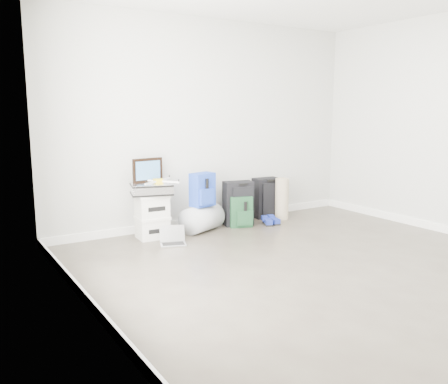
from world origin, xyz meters
TOP-DOWN VIEW (x-y plane):
  - ground at (0.00, 0.00)m, footprint 5.00×5.00m
  - room_envelope at (0.00, 0.02)m, footprint 4.52×5.02m
  - boxes_stack at (-0.98, 2.18)m, footprint 0.39×0.32m
  - briefcase at (-0.98, 2.18)m, footprint 0.55×0.46m
  - painting at (-0.98, 2.28)m, footprint 0.39×0.06m
  - drone at (-0.90, 2.16)m, footprint 0.48×0.48m
  - duffel_bag at (-0.32, 2.14)m, footprint 0.63×0.52m
  - blue_backpack at (-0.32, 2.11)m, footprint 0.33×0.28m
  - large_suitcase at (0.26, 2.18)m, footprint 0.42×0.33m
  - green_backpack at (0.23, 2.08)m, footprint 0.33×0.29m
  - carry_on at (0.85, 2.34)m, footprint 0.38×0.27m
  - shoes at (0.66, 1.98)m, footprint 0.27×0.26m
  - rolled_rug at (0.98, 2.15)m, footprint 0.19×0.19m
  - laptop at (-0.89, 1.82)m, footprint 0.34×0.30m

SIDE VIEW (x-z plane):
  - ground at x=0.00m, z-range 0.00..0.00m
  - shoes at x=0.66m, z-range 0.00..0.08m
  - laptop at x=-0.89m, z-range -0.05..0.15m
  - duffel_bag at x=-0.32m, z-range 0.00..0.33m
  - green_backpack at x=0.23m, z-range -0.01..0.40m
  - boxes_stack at x=-0.98m, z-range 0.00..0.54m
  - carry_on at x=0.85m, z-range 0.00..0.57m
  - rolled_rug at x=0.98m, z-range 0.00..0.58m
  - large_suitcase at x=0.26m, z-range 0.00..0.59m
  - blue_backpack at x=-0.32m, z-range 0.33..0.75m
  - briefcase at x=-0.98m, z-range 0.53..0.67m
  - drone at x=-0.90m, z-range 0.67..0.72m
  - painting at x=-0.98m, z-range 0.67..0.96m
  - room_envelope at x=0.00m, z-range 0.37..3.08m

